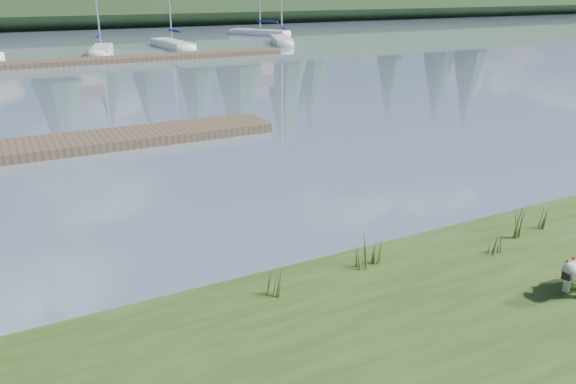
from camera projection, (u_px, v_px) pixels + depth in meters
ground at (64, 65)px, 35.75m from camera, size 200.00×200.00×0.00m
ridge at (16, 5)px, 70.61m from camera, size 200.00×20.00×5.00m
dock_near at (13, 151)px, 16.51m from camera, size 16.00×2.00×0.30m
dock_far at (96, 60)px, 36.57m from camera, size 26.00×2.20×0.30m
sailboat_bg_2 at (102, 49)px, 41.49m from camera, size 2.80×6.39×9.64m
sailboat_bg_3 at (169, 43)px, 45.85m from camera, size 1.82×7.74×11.33m
sailboat_bg_4 at (281, 39)px, 49.11m from camera, size 3.79×7.03×10.43m
sailboat_bg_5 at (255, 32)px, 57.16m from camera, size 4.78×7.08×10.51m
weed_0 at (363, 252)px, 9.13m from camera, size 0.17×0.14×0.67m
weed_1 at (378, 252)px, 9.34m from camera, size 0.17×0.14×0.47m
weed_2 at (518, 223)px, 10.17m from camera, size 0.17×0.14×0.74m
weed_3 at (275, 280)px, 8.32m from camera, size 0.17×0.14×0.60m
weed_4 at (495, 244)px, 9.69m from camera, size 0.17×0.14×0.40m
weed_5 at (544, 217)px, 10.65m from camera, size 0.17×0.14×0.55m
mud_lip at (310, 278)px, 9.48m from camera, size 60.00×0.50×0.14m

